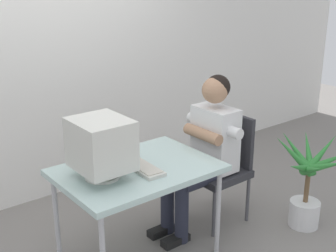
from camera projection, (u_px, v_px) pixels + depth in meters
wall_back at (75, 34)px, 4.14m from camera, size 8.00×0.10×3.00m
desk at (137, 174)px, 3.19m from camera, size 1.10×0.78×0.73m
crt_monitor at (102, 145)px, 2.95m from camera, size 0.35×0.39×0.41m
keyboard at (140, 166)px, 3.16m from camera, size 0.16×0.45×0.03m
office_chair at (222, 163)px, 3.81m from camera, size 0.46×0.46×0.91m
person_seated at (205, 147)px, 3.63m from camera, size 0.72×0.57×1.28m
potted_plant at (308, 182)px, 3.70m from camera, size 0.67×0.65×0.81m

